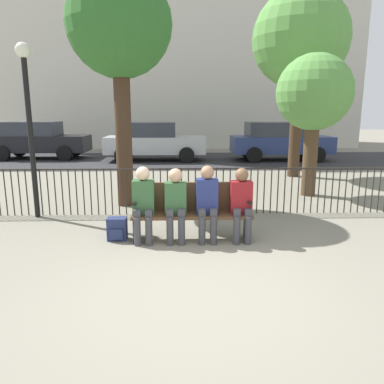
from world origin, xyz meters
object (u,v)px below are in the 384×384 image
(tree_1, at_px, (300,40))
(park_bench, at_px, (192,209))
(tree_2, at_px, (119,28))
(lamp_post, at_px, (28,103))
(seated_person_2, at_px, (207,200))
(seated_person_3, at_px, (241,201))
(seated_person_1, at_px, (176,201))
(parked_car_0, at_px, (279,140))
(backpack, at_px, (117,229))
(tree_0, at_px, (314,95))
(parked_car_1, at_px, (38,140))
(parked_car_2, at_px, (153,141))
(seated_person_0, at_px, (143,200))

(tree_1, bearing_deg, park_bench, -120.14)
(tree_2, xyz_separation_m, lamp_post, (-1.62, -0.93, -1.51))
(seated_person_2, bearing_deg, seated_person_3, -0.24)
(seated_person_3, bearing_deg, lamp_post, 158.13)
(seated_person_1, bearing_deg, tree_1, 58.59)
(tree_2, xyz_separation_m, parked_car_0, (5.47, 7.81, -2.87))
(backpack, height_order, tree_0, tree_0)
(seated_person_1, xyz_separation_m, backpack, (-0.95, 0.10, -0.49))
(parked_car_0, height_order, parked_car_1, same)
(park_bench, relative_size, backpack, 5.21)
(tree_1, xyz_separation_m, parked_car_1, (-9.95, 5.01, -3.31))
(park_bench, height_order, parked_car_0, parked_car_0)
(seated_person_1, relative_size, parked_car_2, 0.28)
(seated_person_3, bearing_deg, seated_person_1, 180.00)
(seated_person_2, distance_m, parked_car_1, 12.99)
(parked_car_2, bearing_deg, seated_person_0, -87.02)
(park_bench, height_order, parked_car_1, parked_car_1)
(seated_person_3, distance_m, backpack, 2.06)
(seated_person_1, height_order, backpack, seated_person_1)
(seated_person_2, distance_m, tree_1, 7.73)
(seated_person_2, distance_m, tree_2, 4.23)
(parked_car_1, bearing_deg, seated_person_3, -56.87)
(tree_0, bearing_deg, backpack, -142.74)
(tree_2, distance_m, parked_car_0, 9.96)
(seated_person_2, bearing_deg, seated_person_1, -179.74)
(tree_1, bearing_deg, backpack, -127.97)
(tree_1, distance_m, parked_car_2, 7.17)
(seated_person_0, bearing_deg, tree_1, 55.24)
(backpack, xyz_separation_m, parked_car_1, (-5.26, 11.02, 0.66))
(parked_car_2, bearing_deg, seated_person_2, -81.48)
(seated_person_3, xyz_separation_m, tree_2, (-2.18, 2.45, 3.05))
(seated_person_1, relative_size, backpack, 3.20)
(seated_person_1, bearing_deg, seated_person_3, -0.00)
(lamp_post, height_order, parked_car_0, lamp_post)
(tree_1, xyz_separation_m, tree_2, (-4.87, -3.66, -0.44))
(tree_2, height_order, parked_car_2, tree_2)
(tree_1, relative_size, parked_car_1, 1.35)
(parked_car_0, bearing_deg, tree_0, -98.63)
(lamp_post, bearing_deg, tree_0, 16.56)
(park_bench, height_order, lamp_post, lamp_post)
(parked_car_0, distance_m, parked_car_2, 5.37)
(tree_2, relative_size, parked_car_2, 1.16)
(park_bench, relative_size, seated_person_3, 1.62)
(seated_person_3, relative_size, tree_2, 0.24)
(tree_1, height_order, parked_car_2, tree_1)
(parked_car_1, bearing_deg, tree_1, -26.75)
(seated_person_1, bearing_deg, tree_2, 114.93)
(seated_person_1, xyz_separation_m, tree_0, (3.27, 3.32, 1.77))
(seated_person_3, bearing_deg, tree_0, 56.12)
(park_bench, bearing_deg, lamp_post, 155.21)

